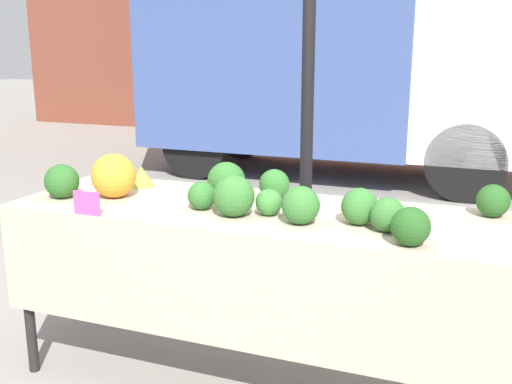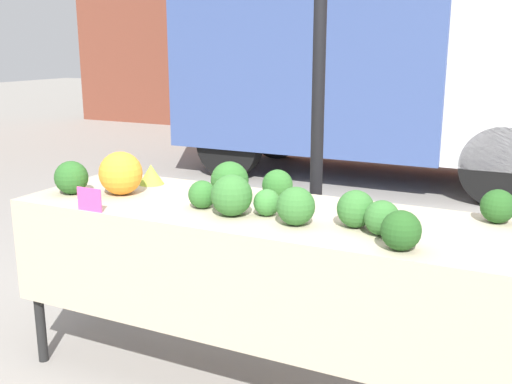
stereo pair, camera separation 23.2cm
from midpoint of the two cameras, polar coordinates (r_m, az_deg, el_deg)
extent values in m
plane|color=gray|center=(3.09, 2.25, -17.54)|extent=(40.00, 40.00, 0.00)
cylinder|color=black|center=(3.32, 7.87, 5.35)|extent=(0.07, 0.07, 2.25)
cube|color=#384C84|center=(7.59, 7.14, 13.59)|extent=(3.26, 1.84, 2.41)
cylinder|color=black|center=(6.56, 23.33, 2.25)|extent=(0.83, 0.22, 0.83)
cylinder|color=black|center=(8.01, 23.94, 4.13)|extent=(0.83, 0.22, 0.83)
cylinder|color=black|center=(7.37, -1.65, 4.58)|extent=(0.83, 0.22, 0.83)
cylinder|color=black|center=(8.69, 2.88, 6.00)|extent=(0.83, 0.22, 0.83)
cube|color=tan|center=(2.74, 2.43, -1.95)|extent=(2.29, 0.75, 0.03)
cube|color=tan|center=(2.51, -1.06, -9.67)|extent=(2.29, 0.01, 0.48)
cylinder|color=black|center=(3.23, -18.22, -8.43)|extent=(0.05, 0.05, 0.85)
cylinder|color=black|center=(3.67, -11.40, -5.27)|extent=(0.05, 0.05, 0.85)
cylinder|color=black|center=(2.98, 24.86, -10.97)|extent=(0.05, 0.05, 0.85)
sphere|color=orange|center=(3.03, -10.64, 1.75)|extent=(0.22, 0.22, 0.22)
cone|color=#93B238|center=(3.23, -7.95, 1.66)|extent=(0.14, 0.14, 0.11)
sphere|color=#336B2D|center=(2.50, 12.11, -1.61)|extent=(0.16, 0.16, 0.16)
sphere|color=#285B23|center=(3.10, -15.16, 1.32)|extent=(0.17, 0.17, 0.17)
sphere|color=#2D6628|center=(2.89, -0.23, 1.08)|extent=(0.18, 0.18, 0.18)
sphere|color=#387533|center=(2.62, 3.58, -1.03)|extent=(0.12, 0.12, 0.12)
sphere|color=#336B2D|center=(2.49, 6.48, -1.38)|extent=(0.16, 0.16, 0.16)
sphere|color=#23511E|center=(2.75, 24.32, -1.28)|extent=(0.14, 0.14, 0.14)
sphere|color=#336B2D|center=(2.61, 0.21, -0.35)|extent=(0.18, 0.18, 0.18)
sphere|color=#2D6628|center=(2.88, 4.36, 0.66)|extent=(0.15, 0.15, 0.15)
sphere|color=#336B2D|center=(2.42, 14.62, -2.44)|extent=(0.14, 0.14, 0.14)
sphere|color=#23511E|center=(2.27, 16.52, -3.57)|extent=(0.15, 0.15, 0.15)
sphere|color=#2D6628|center=(2.74, -2.74, -0.26)|extent=(0.13, 0.13, 0.13)
cube|color=#EF4793|center=(2.76, -13.29, -0.73)|extent=(0.13, 0.01, 0.11)
camera|label=1|loc=(0.12, -87.55, 0.61)|focal=42.00mm
camera|label=2|loc=(0.12, 92.45, -0.61)|focal=42.00mm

